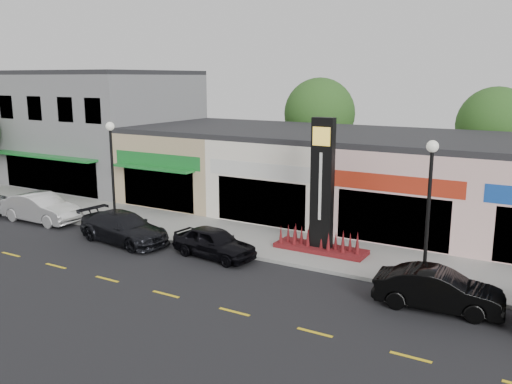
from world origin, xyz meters
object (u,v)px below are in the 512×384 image
pylon_sign (322,205)px  car_black_conv (438,290)px  car_black_sedan (214,242)px  lamp_west_near (112,164)px  car_dark_sedan (124,228)px  lamp_east_near (429,198)px  car_white_van (41,208)px

pylon_sign → car_black_conv: 7.01m
car_black_sedan → lamp_west_near: bearing=87.3°
lamp_west_near → car_black_conv: size_ratio=1.28×
lamp_west_near → car_black_conv: 17.21m
car_dark_sedan → car_black_conv: bearing=-84.5°
lamp_west_near → car_black_sedan: bearing=-9.0°
car_black_conv → lamp_west_near: bearing=78.9°
car_dark_sedan → lamp_west_near: bearing=60.5°
lamp_east_near → car_dark_sedan: size_ratio=1.09×
lamp_east_near → car_black_sedan: size_ratio=1.37×
car_dark_sedan → car_black_conv: (14.81, -0.23, -0.03)m
lamp_east_near → car_black_conv: lamp_east_near is taller
pylon_sign → car_white_van: (-15.52, -2.75, -1.48)m
lamp_east_near → car_dark_sedan: lamp_east_near is taller
car_white_van → car_black_conv: 21.43m
lamp_east_near → pylon_sign: size_ratio=0.91×
pylon_sign → car_black_sedan: size_ratio=1.50×
lamp_east_near → car_black_conv: size_ratio=1.28×
lamp_west_near → car_black_sedan: (7.12, -1.13, -2.79)m
lamp_west_near → car_black_sedan: 7.73m
lamp_west_near → lamp_east_near: bearing=0.0°
lamp_east_near → car_white_van: size_ratio=1.13×
lamp_west_near → lamp_east_near: (16.00, 0.00, 0.00)m
car_white_van → car_dark_sedan: 6.62m
car_black_sedan → car_black_conv: bearing=-87.3°
car_black_conv → lamp_east_near: bearing=22.0°
car_dark_sedan → car_black_sedan: bearing=-79.2°
lamp_west_near → car_black_sedan: size_ratio=1.37×
car_black_sedan → pylon_sign: bearing=-47.6°
car_black_sedan → car_white_van: bearing=96.0°
car_dark_sedan → car_white_van: bearing=92.4°
car_black_sedan → car_black_conv: 9.80m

